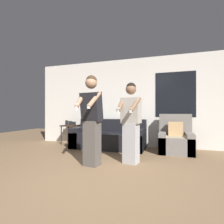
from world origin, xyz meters
TOP-DOWN VIEW (x-y plane):
  - ground_plane at (0.00, 0.00)m, footprint 14.00×14.00m
  - wall_back at (0.02, 3.09)m, footprint 6.49×0.07m
  - couch at (-0.61, 2.57)m, footprint 2.09×0.97m
  - armchair at (1.22, 2.53)m, footprint 0.83×0.84m
  - side_table at (-2.04, 2.78)m, footprint 0.47×0.50m
  - person_left at (-0.38, 0.82)m, footprint 0.44×0.52m
  - person_right at (0.31, 1.21)m, footprint 0.46×0.51m

SIDE VIEW (x-z plane):
  - ground_plane at x=0.00m, z-range 0.00..0.00m
  - couch at x=-0.61m, z-range -0.12..0.70m
  - armchair at x=1.22m, z-range -0.17..0.82m
  - side_table at x=-2.04m, z-range 0.14..0.91m
  - person_right at x=0.31m, z-range 0.02..1.66m
  - person_left at x=-0.38m, z-range 0.04..1.79m
  - wall_back at x=0.02m, z-range 0.00..2.70m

